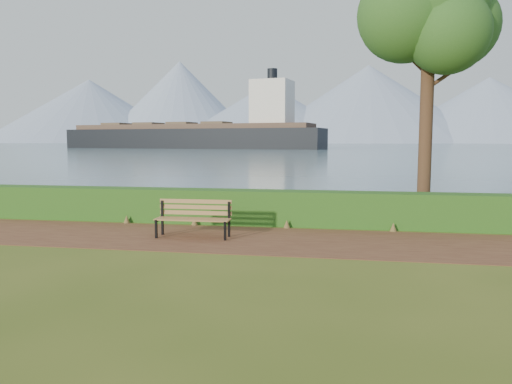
# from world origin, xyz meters

# --- Properties ---
(ground) EXTENTS (140.00, 140.00, 0.00)m
(ground) POSITION_xyz_m (0.00, 0.00, 0.00)
(ground) COLOR #455819
(ground) RESTS_ON ground
(path) EXTENTS (40.00, 3.40, 0.01)m
(path) POSITION_xyz_m (0.00, 0.30, 0.01)
(path) COLOR #552D1D
(path) RESTS_ON ground
(hedge) EXTENTS (32.00, 0.85, 1.00)m
(hedge) POSITION_xyz_m (0.00, 2.60, 0.50)
(hedge) COLOR #1A4A15
(hedge) RESTS_ON ground
(water) EXTENTS (700.00, 510.00, 0.00)m
(water) POSITION_xyz_m (0.00, 260.00, 0.01)
(water) COLOR #435D6D
(water) RESTS_ON ground
(mountains) EXTENTS (585.00, 190.00, 70.00)m
(mountains) POSITION_xyz_m (-9.17, 406.05, 27.70)
(mountains) COLOR #8495B0
(mountains) RESTS_ON ground
(bench) EXTENTS (1.91, 0.60, 0.95)m
(bench) POSITION_xyz_m (-0.59, 0.37, 0.55)
(bench) COLOR black
(bench) RESTS_ON ground
(tree) EXTENTS (4.20, 3.51, 8.42)m
(tree) POSITION_xyz_m (5.54, 4.00, 6.26)
(tree) COLOR #382017
(tree) RESTS_ON ground
(cargo_ship) EXTENTS (76.90, 25.19, 23.07)m
(cargo_ship) POSITION_xyz_m (-37.37, 123.39, 3.44)
(cargo_ship) COLOR black
(cargo_ship) RESTS_ON ground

